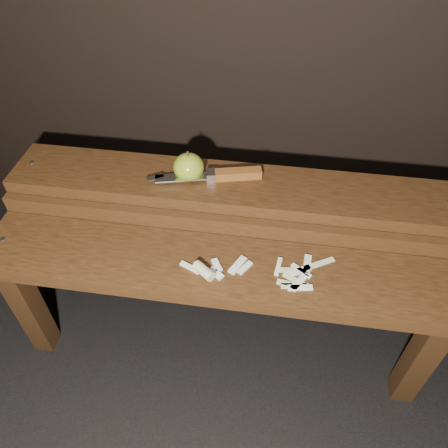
# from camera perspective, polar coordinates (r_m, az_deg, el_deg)

# --- Properties ---
(ground) EXTENTS (60.00, 60.00, 0.00)m
(ground) POSITION_cam_1_polar(r_m,az_deg,el_deg) (1.44, -0.36, -14.42)
(ground) COLOR black
(bench_front_tier) EXTENTS (1.20, 0.20, 0.42)m
(bench_front_tier) POSITION_cam_1_polar(r_m,az_deg,el_deg) (1.11, -0.93, -7.90)
(bench_front_tier) COLOR black
(bench_front_tier) RESTS_ON ground
(bench_rear_tier) EXTENTS (1.20, 0.21, 0.50)m
(bench_rear_tier) POSITION_cam_1_polar(r_m,az_deg,el_deg) (1.22, 0.73, 2.30)
(bench_rear_tier) COLOR black
(bench_rear_tier) RESTS_ON ground
(apple) EXTENTS (0.08, 0.08, 0.09)m
(apple) POSITION_cam_1_polar(r_m,az_deg,el_deg) (1.16, -4.64, 7.43)
(apple) COLOR olive
(apple) RESTS_ON bench_rear_tier
(knife) EXTENTS (0.30, 0.10, 0.03)m
(knife) POSITION_cam_1_polar(r_m,az_deg,el_deg) (1.17, -0.07, 6.44)
(knife) COLOR brown
(knife) RESTS_ON bench_rear_tier
(apple_scraps) EXTENTS (0.38, 0.13, 0.03)m
(apple_scraps) POSITION_cam_1_polar(r_m,az_deg,el_deg) (1.05, 3.41, -6.26)
(apple_scraps) COLOR beige
(apple_scraps) RESTS_ON bench_front_tier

